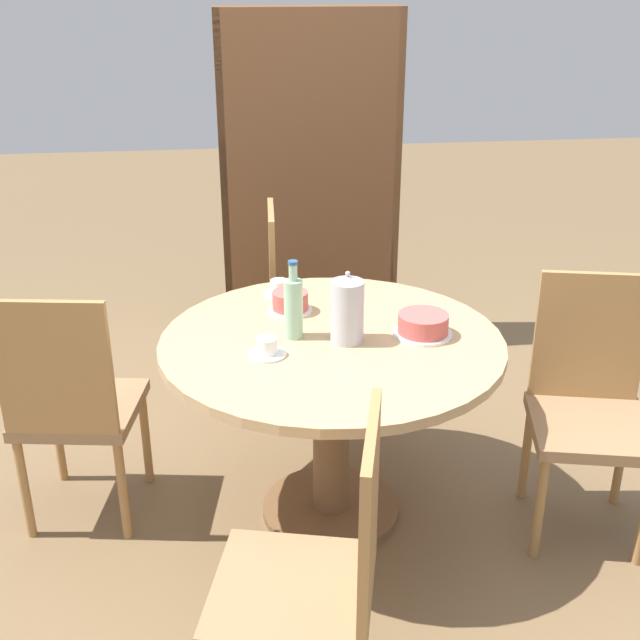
% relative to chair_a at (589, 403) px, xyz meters
% --- Properties ---
extents(ground_plane, '(14.00, 14.00, 0.00)m').
position_rel_chair_a_xyz_m(ground_plane, '(-0.92, 0.15, -0.50)').
color(ground_plane, brown).
extents(dining_table, '(1.22, 1.22, 0.74)m').
position_rel_chair_a_xyz_m(dining_table, '(-0.92, 0.15, 0.08)').
color(dining_table, brown).
rests_on(dining_table, ground_plane).
extents(chair_a, '(0.51, 0.51, 0.96)m').
position_rel_chair_a_xyz_m(chair_a, '(0.00, 0.00, 0.00)').
color(chair_a, '#A87A47').
rests_on(chair_a, ground_plane).
extents(chair_b, '(0.44, 0.44, 0.96)m').
position_rel_chair_a_xyz_m(chair_b, '(-0.94, 1.09, 0.00)').
color(chair_b, '#A87A47').
rests_on(chair_b, ground_plane).
extents(chair_c, '(0.48, 0.48, 0.96)m').
position_rel_chair_a_xyz_m(chair_c, '(-1.86, 0.24, 0.00)').
color(chair_c, '#A87A47').
rests_on(chair_c, ground_plane).
extents(chair_d, '(0.51, 0.51, 0.96)m').
position_rel_chair_a_xyz_m(chair_d, '(-1.09, -0.77, 0.00)').
color(chair_d, '#A87A47').
rests_on(chair_d, ground_plane).
extents(bookshelf, '(0.93, 0.28, 1.78)m').
position_rel_chair_a_xyz_m(bookshelf, '(-0.81, 1.75, 0.38)').
color(bookshelf, brown).
rests_on(bookshelf, ground_plane).
extents(coffee_pot, '(0.12, 0.12, 0.26)m').
position_rel_chair_a_xyz_m(coffee_pot, '(-0.87, 0.13, 0.36)').
color(coffee_pot, silver).
rests_on(coffee_pot, dining_table).
extents(water_bottle, '(0.07, 0.07, 0.29)m').
position_rel_chair_a_xyz_m(water_bottle, '(-1.06, 0.18, 0.36)').
color(water_bottle, '#99C6A3').
rests_on(water_bottle, dining_table).
extents(cake_main, '(0.21, 0.21, 0.08)m').
position_rel_chair_a_xyz_m(cake_main, '(-0.60, 0.14, 0.28)').
color(cake_main, white).
rests_on(cake_main, dining_table).
extents(cake_second, '(0.17, 0.17, 0.08)m').
position_rel_chair_a_xyz_m(cake_second, '(-1.05, 0.41, 0.28)').
color(cake_second, white).
rests_on(cake_second, dining_table).
extents(cup_a, '(0.13, 0.13, 0.06)m').
position_rel_chair_a_xyz_m(cup_a, '(-1.16, 0.05, 0.27)').
color(cup_a, white).
rests_on(cup_a, dining_table).
extents(cup_b, '(0.13, 0.13, 0.06)m').
position_rel_chair_a_xyz_m(cup_b, '(-1.07, 0.58, 0.27)').
color(cup_b, white).
rests_on(cup_b, dining_table).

